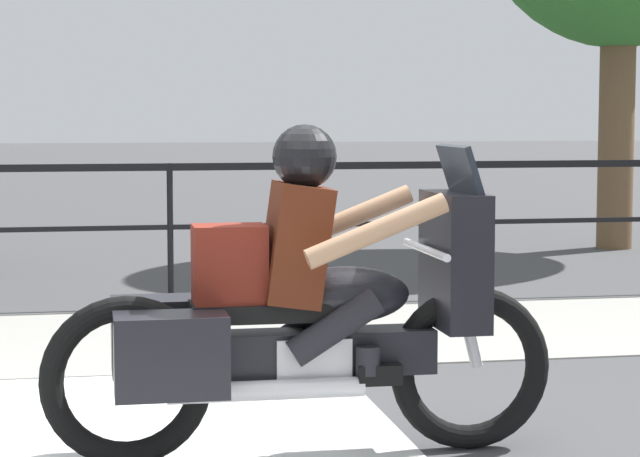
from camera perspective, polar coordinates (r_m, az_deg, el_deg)
sidewalk_band at (r=8.76m, az=-6.15°, el=-4.96°), size 44.00×2.40×0.01m
fence_railing at (r=10.19m, az=-6.88°, el=1.60°), size 36.00×0.05×1.15m
motorcycle at (r=5.63m, az=-0.85°, el=-3.81°), size 2.35×0.76×1.51m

